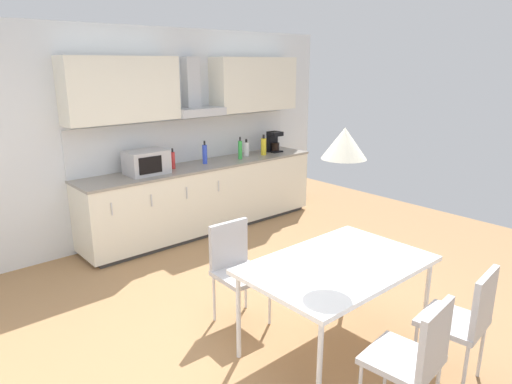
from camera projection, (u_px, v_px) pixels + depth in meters
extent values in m
cube|color=#9E754C|center=(280.00, 329.00, 3.88)|extent=(8.09, 8.10, 0.02)
cube|color=silver|center=(123.00, 138.00, 5.51)|extent=(6.47, 0.10, 2.59)
cube|color=#333333|center=(206.00, 227.00, 6.18)|extent=(3.19, 0.56, 0.05)
cube|color=silver|center=(205.00, 196.00, 6.06)|extent=(3.32, 0.61, 0.82)
cube|color=gray|center=(204.00, 165.00, 5.95)|extent=(3.34, 0.63, 0.03)
cube|color=silver|center=(112.00, 209.00, 4.87)|extent=(0.01, 0.01, 0.14)
cube|color=silver|center=(152.00, 201.00, 5.17)|extent=(0.01, 0.01, 0.14)
cube|color=silver|center=(187.00, 193.00, 5.48)|extent=(0.01, 0.01, 0.14)
cube|color=silver|center=(219.00, 186.00, 5.78)|extent=(0.01, 0.01, 0.14)
cube|color=silver|center=(190.00, 140.00, 6.08)|extent=(3.32, 0.02, 0.56)
cube|color=silver|center=(121.00, 89.00, 5.14)|extent=(1.33, 0.34, 0.73)
cube|color=silver|center=(254.00, 84.00, 6.40)|extent=(1.33, 0.34, 0.73)
cube|color=#B7BABF|center=(197.00, 112.00, 5.84)|extent=(0.66, 0.40, 0.10)
cube|color=#B7BABF|center=(191.00, 84.00, 5.83)|extent=(0.20, 0.16, 0.68)
cube|color=#ADADB2|center=(146.00, 162.00, 5.39)|extent=(0.48, 0.34, 0.28)
cube|color=black|center=(151.00, 165.00, 5.24)|extent=(0.29, 0.01, 0.20)
cube|color=black|center=(275.00, 151.00, 6.75)|extent=(0.18, 0.18, 0.02)
cylinder|color=black|center=(275.00, 147.00, 6.72)|extent=(0.12, 0.12, 0.12)
cube|color=black|center=(272.00, 141.00, 6.75)|extent=(0.16, 0.08, 0.30)
cube|color=black|center=(275.00, 134.00, 6.67)|extent=(0.18, 0.16, 0.06)
cylinder|color=yellow|center=(264.00, 147.00, 6.50)|extent=(0.08, 0.08, 0.24)
cylinder|color=black|center=(264.00, 136.00, 6.46)|extent=(0.03, 0.03, 0.05)
cylinder|color=red|center=(173.00, 160.00, 5.66)|extent=(0.06, 0.06, 0.21)
cylinder|color=black|center=(172.00, 150.00, 5.63)|extent=(0.02, 0.02, 0.05)
cylinder|color=blue|center=(205.00, 154.00, 5.94)|extent=(0.06, 0.06, 0.25)
cylinder|color=black|center=(204.00, 143.00, 5.90)|extent=(0.02, 0.02, 0.05)
cylinder|color=white|center=(246.00, 149.00, 6.42)|extent=(0.08, 0.08, 0.20)
cylinder|color=black|center=(246.00, 141.00, 6.39)|extent=(0.03, 0.03, 0.04)
cylinder|color=green|center=(240.00, 150.00, 6.22)|extent=(0.06, 0.06, 0.25)
cylinder|color=black|center=(240.00, 139.00, 6.18)|extent=(0.02, 0.02, 0.05)
cube|color=white|center=(338.00, 265.00, 3.42)|extent=(1.41, 0.92, 0.04)
cylinder|color=silver|center=(319.00, 368.00, 2.83)|extent=(0.04, 0.04, 0.69)
cylinder|color=silver|center=(426.00, 300.00, 3.64)|extent=(0.04, 0.04, 0.69)
cylinder|color=silver|center=(238.00, 317.00, 3.40)|extent=(0.04, 0.04, 0.69)
cylinder|color=silver|center=(346.00, 267.00, 4.22)|extent=(0.04, 0.04, 0.69)
cube|color=#B2B2B7|center=(402.00, 359.00, 2.74)|extent=(0.44, 0.44, 0.04)
cube|color=#B2B2B7|center=(435.00, 339.00, 2.57)|extent=(0.38, 0.08, 0.40)
cylinder|color=silver|center=(386.00, 367.00, 3.04)|extent=(0.02, 0.02, 0.43)
cube|color=#B2B2B7|center=(452.00, 322.00, 3.15)|extent=(0.44, 0.44, 0.04)
cube|color=#B2B2B7|center=(484.00, 302.00, 2.97)|extent=(0.38, 0.08, 0.40)
cylinder|color=silver|center=(414.00, 352.00, 3.20)|extent=(0.02, 0.02, 0.43)
cylinder|color=silver|center=(434.00, 332.00, 3.44)|extent=(0.02, 0.02, 0.43)
cylinder|color=silver|center=(465.00, 373.00, 2.98)|extent=(0.02, 0.02, 0.43)
cylinder|color=silver|center=(481.00, 350.00, 3.22)|extent=(0.02, 0.02, 0.43)
cube|color=#B2B2B7|center=(242.00, 275.00, 3.84)|extent=(0.42, 0.42, 0.04)
cube|color=#B2B2B7|center=(229.00, 244.00, 3.92)|extent=(0.38, 0.06, 0.40)
cylinder|color=silver|center=(270.00, 301.00, 3.88)|extent=(0.02, 0.02, 0.43)
cylinder|color=silver|center=(238.00, 314.00, 3.68)|extent=(0.02, 0.02, 0.43)
cylinder|color=silver|center=(245.00, 286.00, 4.14)|extent=(0.02, 0.02, 0.43)
cylinder|color=silver|center=(214.00, 298.00, 3.93)|extent=(0.02, 0.02, 0.43)
cone|color=silver|center=(344.00, 143.00, 3.17)|extent=(0.32, 0.32, 0.22)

